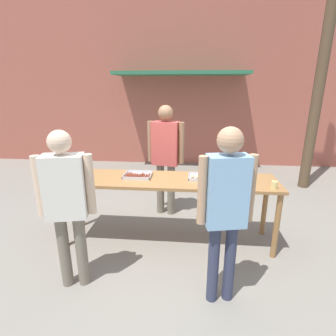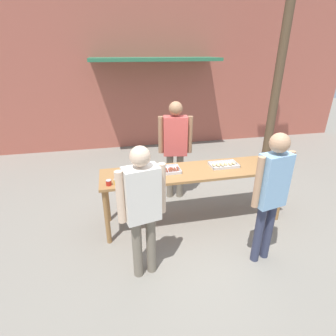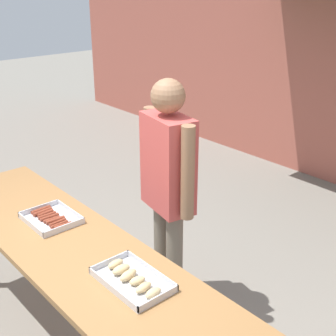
{
  "view_description": "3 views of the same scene",
  "coord_description": "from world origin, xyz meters",
  "px_view_note": "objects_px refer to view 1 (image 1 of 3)",
  "views": [
    {
      "loc": [
        0.3,
        -3.26,
        2.08
      ],
      "look_at": [
        0.0,
        0.0,
        1.07
      ],
      "focal_mm": 28.0,
      "sensor_mm": 36.0,
      "label": 1
    },
    {
      "loc": [
        -1.19,
        -3.48,
        2.59
      ],
      "look_at": [
        -0.42,
        0.05,
        0.97
      ],
      "focal_mm": 28.0,
      "sensor_mm": 36.0,
      "label": 2
    },
    {
      "loc": [
        2.19,
        -1.17,
        2.46
      ],
      "look_at": [
        -0.11,
        0.83,
        1.18
      ],
      "focal_mm": 50.0,
      "sensor_mm": 36.0,
      "label": 3
    }
  ],
  "objects_px": {
    "condiment_jar_mustard": "(66,179)",
    "person_server_behind_table": "(166,151)",
    "person_customer_holding_hotdog": "(66,198)",
    "food_tray_buns": "(205,177)",
    "utility_pole": "(327,36)",
    "food_tray_sausages": "(138,176)",
    "beer_cup": "(274,185)",
    "condiment_jar_ketchup": "(74,179)",
    "person_customer_with_cup": "(226,202)"
  },
  "relations": [
    {
      "from": "food_tray_buns",
      "to": "utility_pole",
      "type": "height_order",
      "value": "utility_pole"
    },
    {
      "from": "person_server_behind_table",
      "to": "person_customer_holding_hotdog",
      "type": "height_order",
      "value": "person_server_behind_table"
    },
    {
      "from": "condiment_jar_mustard",
      "to": "person_server_behind_table",
      "type": "distance_m",
      "value": 1.6
    },
    {
      "from": "person_customer_with_cup",
      "to": "utility_pole",
      "type": "height_order",
      "value": "utility_pole"
    },
    {
      "from": "condiment_jar_mustard",
      "to": "beer_cup",
      "type": "height_order",
      "value": "beer_cup"
    },
    {
      "from": "beer_cup",
      "to": "person_customer_holding_hotdog",
      "type": "relative_size",
      "value": 0.05
    },
    {
      "from": "food_tray_sausages",
      "to": "condiment_jar_mustard",
      "type": "xyz_separation_m",
      "value": [
        -0.88,
        -0.28,
        0.02
      ]
    },
    {
      "from": "food_tray_buns",
      "to": "person_customer_with_cup",
      "type": "bearing_deg",
      "value": -82.9
    },
    {
      "from": "person_customer_with_cup",
      "to": "food_tray_sausages",
      "type": "bearing_deg",
      "value": -57.78
    },
    {
      "from": "condiment_jar_ketchup",
      "to": "person_customer_with_cup",
      "type": "xyz_separation_m",
      "value": [
        1.82,
        -0.82,
        0.12
      ]
    },
    {
      "from": "food_tray_buns",
      "to": "person_customer_holding_hotdog",
      "type": "relative_size",
      "value": 0.26
    },
    {
      "from": "condiment_jar_ketchup",
      "to": "person_customer_with_cup",
      "type": "distance_m",
      "value": 2.0
    },
    {
      "from": "food_tray_buns",
      "to": "utility_pole",
      "type": "distance_m",
      "value": 3.82
    },
    {
      "from": "person_customer_holding_hotdog",
      "to": "utility_pole",
      "type": "distance_m",
      "value": 5.33
    },
    {
      "from": "person_server_behind_table",
      "to": "person_customer_with_cup",
      "type": "bearing_deg",
      "value": -57.92
    },
    {
      "from": "food_tray_sausages",
      "to": "person_customer_with_cup",
      "type": "bearing_deg",
      "value": -46.23
    },
    {
      "from": "food_tray_buns",
      "to": "beer_cup",
      "type": "bearing_deg",
      "value": -18.97
    },
    {
      "from": "utility_pole",
      "to": "person_customer_holding_hotdog",
      "type": "bearing_deg",
      "value": -138.17
    },
    {
      "from": "condiment_jar_ketchup",
      "to": "beer_cup",
      "type": "bearing_deg",
      "value": -0.28
    },
    {
      "from": "person_server_behind_table",
      "to": "food_tray_buns",
      "type": "bearing_deg",
      "value": -41.75
    },
    {
      "from": "condiment_jar_mustard",
      "to": "person_server_behind_table",
      "type": "bearing_deg",
      "value": 41.68
    },
    {
      "from": "person_customer_with_cup",
      "to": "condiment_jar_ketchup",
      "type": "bearing_deg",
      "value": -35.87
    },
    {
      "from": "person_customer_holding_hotdog",
      "to": "person_customer_with_cup",
      "type": "bearing_deg",
      "value": 165.13
    },
    {
      "from": "condiment_jar_ketchup",
      "to": "utility_pole",
      "type": "relative_size",
      "value": 0.01
    },
    {
      "from": "food_tray_buns",
      "to": "person_customer_with_cup",
      "type": "xyz_separation_m",
      "value": [
        0.14,
        -1.09,
        0.14
      ]
    },
    {
      "from": "condiment_jar_ketchup",
      "to": "person_customer_holding_hotdog",
      "type": "xyz_separation_m",
      "value": [
        0.26,
        -0.74,
        0.07
      ]
    },
    {
      "from": "person_server_behind_table",
      "to": "person_customer_with_cup",
      "type": "xyz_separation_m",
      "value": [
        0.74,
        -1.87,
        -0.02
      ]
    },
    {
      "from": "condiment_jar_ketchup",
      "to": "utility_pole",
      "type": "height_order",
      "value": "utility_pole"
    },
    {
      "from": "condiment_jar_ketchup",
      "to": "condiment_jar_mustard",
      "type": "bearing_deg",
      "value": -173.06
    },
    {
      "from": "condiment_jar_mustard",
      "to": "condiment_jar_ketchup",
      "type": "height_order",
      "value": "same"
    },
    {
      "from": "food_tray_buns",
      "to": "beer_cup",
      "type": "distance_m",
      "value": 0.86
    },
    {
      "from": "beer_cup",
      "to": "person_customer_holding_hotdog",
      "type": "height_order",
      "value": "person_customer_holding_hotdog"
    },
    {
      "from": "food_tray_sausages",
      "to": "person_customer_with_cup",
      "type": "distance_m",
      "value": 1.51
    },
    {
      "from": "beer_cup",
      "to": "utility_pole",
      "type": "distance_m",
      "value": 3.58
    },
    {
      "from": "food_tray_sausages",
      "to": "food_tray_buns",
      "type": "height_order",
      "value": "food_tray_buns"
    },
    {
      "from": "condiment_jar_mustard",
      "to": "person_customer_with_cup",
      "type": "xyz_separation_m",
      "value": [
        1.92,
        -0.81,
        0.12
      ]
    },
    {
      "from": "condiment_jar_ketchup",
      "to": "person_customer_with_cup",
      "type": "relative_size",
      "value": 0.04
    },
    {
      "from": "food_tray_buns",
      "to": "beer_cup",
      "type": "height_order",
      "value": "beer_cup"
    },
    {
      "from": "condiment_jar_mustard",
      "to": "beer_cup",
      "type": "relative_size",
      "value": 0.86
    },
    {
      "from": "food_tray_sausages",
      "to": "person_server_behind_table",
      "type": "xyz_separation_m",
      "value": [
        0.31,
        0.78,
        0.16
      ]
    },
    {
      "from": "condiment_jar_ketchup",
      "to": "person_server_behind_table",
      "type": "xyz_separation_m",
      "value": [
        1.08,
        1.04,
        0.14
      ]
    },
    {
      "from": "food_tray_buns",
      "to": "utility_pole",
      "type": "xyz_separation_m",
      "value": [
        2.27,
        2.29,
        2.05
      ]
    },
    {
      "from": "person_customer_holding_hotdog",
      "to": "person_customer_with_cup",
      "type": "height_order",
      "value": "person_customer_with_cup"
    },
    {
      "from": "person_server_behind_table",
      "to": "utility_pole",
      "type": "relative_size",
      "value": 0.31
    },
    {
      "from": "condiment_jar_mustard",
      "to": "person_customer_with_cup",
      "type": "bearing_deg",
      "value": -22.85
    },
    {
      "from": "condiment_jar_mustard",
      "to": "utility_pole",
      "type": "relative_size",
      "value": 0.01
    },
    {
      "from": "food_tray_sausages",
      "to": "person_customer_holding_hotdog",
      "type": "bearing_deg",
      "value": -116.91
    },
    {
      "from": "condiment_jar_ketchup",
      "to": "person_customer_with_cup",
      "type": "bearing_deg",
      "value": -24.32
    },
    {
      "from": "food_tray_sausages",
      "to": "person_server_behind_table",
      "type": "height_order",
      "value": "person_server_behind_table"
    },
    {
      "from": "food_tray_buns",
      "to": "condiment_jar_mustard",
      "type": "distance_m",
      "value": 1.81
    }
  ]
}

